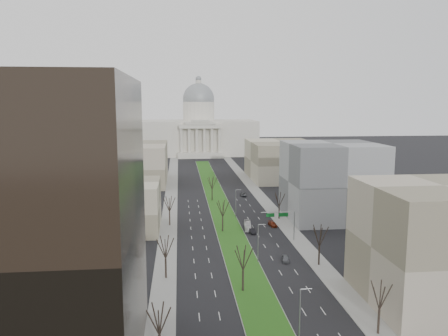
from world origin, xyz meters
TOP-DOWN VIEW (x-y plane):
  - ground at (0.00, 120.00)m, footprint 600.00×600.00m
  - median at (0.00, 118.99)m, footprint 8.00×222.03m
  - sidewalk_left at (-17.50, 95.00)m, footprint 5.00×330.00m
  - sidewalk_right at (17.50, 95.00)m, footprint 5.00×330.00m
  - capitol at (0.00, 269.59)m, footprint 80.00×46.00m
  - building_glass_tower at (-37.00, 18.00)m, footprint 34.00×30.00m
  - building_beige_left at (-33.00, 85.00)m, footprint 26.00×22.00m
  - building_tan_right at (33.00, 32.00)m, footprint 26.00×24.00m
  - building_grey_right at (34.00, 92.00)m, footprint 28.00×26.00m
  - building_far_left at (-35.00, 160.00)m, footprint 30.00×40.00m
  - building_far_right at (35.00, 165.00)m, footprint 30.00×40.00m
  - tree_left_near at (-17.20, 18.00)m, footprint 5.10×5.10m
  - tree_left_mid at (-17.20, 48.00)m, footprint 5.40×5.40m
  - tree_left_far at (-17.20, 88.00)m, footprint 5.28×5.28m
  - tree_right_near at (17.20, 22.00)m, footprint 5.16×5.16m
  - tree_right_mid at (17.20, 52.00)m, footprint 5.52×5.52m
  - tree_right_far at (17.20, 92.00)m, footprint 5.04×5.04m
  - tree_median_a at (-2.00, 40.00)m, footprint 5.40×5.40m
  - tree_median_b at (-2.00, 80.00)m, footprint 5.40×5.40m
  - tree_median_c at (-2.00, 120.00)m, footprint 5.40×5.40m
  - streetlamp_median_a at (3.76, 20.00)m, footprint 1.90×0.20m
  - streetlamp_median_b at (3.76, 55.00)m, footprint 1.90×0.20m
  - streetlamp_median_c at (3.76, 95.00)m, footprint 1.90×0.20m
  - mast_arm_signs at (13.49, 70.03)m, footprint 9.12×0.24m
  - car_grey_near at (10.21, 55.17)m, footprint 2.14×4.08m
  - car_black at (6.13, 77.86)m, footprint 1.88×4.30m
  - car_red at (13.43, 84.17)m, footprint 2.43×4.65m
  - car_grey_far at (10.95, 126.83)m, footprint 2.31×4.64m
  - box_van at (5.50, 81.79)m, footprint 2.77×7.92m

SIDE VIEW (x-z plane):
  - ground at x=0.00m, z-range 0.00..0.00m
  - sidewalk_left at x=-17.50m, z-range 0.00..0.15m
  - sidewalk_right at x=17.50m, z-range 0.00..0.15m
  - median at x=0.00m, z-range 0.00..0.20m
  - car_grey_far at x=10.95m, z-range 0.00..1.26m
  - car_red at x=13.43m, z-range 0.00..1.29m
  - car_grey_near at x=10.21m, z-range 0.00..1.32m
  - car_black at x=6.13m, z-range 0.00..1.37m
  - box_van at x=5.50m, z-range 0.00..2.16m
  - streetlamp_median_a at x=3.76m, z-range 0.23..9.39m
  - streetlamp_median_b at x=3.76m, z-range 0.23..9.39m
  - streetlamp_median_c at x=3.76m, z-range 0.23..9.39m
  - mast_arm_signs at x=13.49m, z-range 2.06..10.15m
  - tree_right_far at x=17.20m, z-range 1.99..11.07m
  - tree_left_near at x=-17.20m, z-range 2.02..11.20m
  - tree_right_near at x=17.20m, z-range 2.04..11.33m
  - tree_left_far at x=-17.20m, z-range 2.09..11.59m
  - tree_left_mid at x=-17.20m, z-range 2.14..11.86m
  - tree_median_a at x=-2.00m, z-range 2.14..11.86m
  - tree_median_b at x=-2.00m, z-range 2.14..11.86m
  - tree_median_c at x=-2.00m, z-range 2.14..11.86m
  - building_beige_left at x=-33.00m, z-range 0.00..14.00m
  - tree_right_mid at x=17.20m, z-range 2.19..12.12m
  - building_far_left at x=-35.00m, z-range 0.00..18.00m
  - building_far_right at x=35.00m, z-range 0.00..18.00m
  - building_tan_right at x=33.00m, z-range 0.00..22.00m
  - building_grey_right at x=34.00m, z-range 0.00..24.00m
  - capitol at x=0.00m, z-range -11.19..43.81m
  - building_glass_tower at x=-37.00m, z-range 0.00..40.00m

